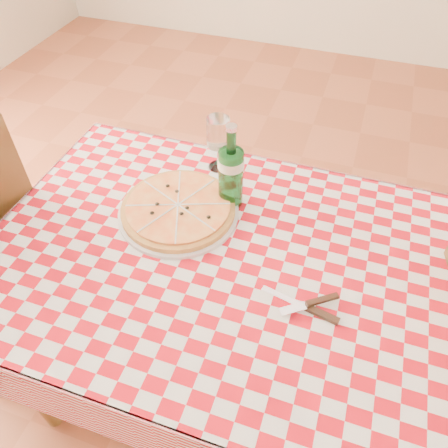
# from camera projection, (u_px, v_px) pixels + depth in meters

# --- Properties ---
(dining_table) EXTENTS (1.20, 0.80, 0.75)m
(dining_table) POSITION_uv_depth(u_px,v_px,m) (224.00, 279.00, 1.23)
(dining_table) COLOR brown
(dining_table) RESTS_ON ground
(tablecloth) EXTENTS (1.30, 0.90, 0.01)m
(tablecloth) POSITION_uv_depth(u_px,v_px,m) (224.00, 258.00, 1.16)
(tablecloth) COLOR #B50B17
(tablecloth) RESTS_ON dining_table
(pizza_plate) EXTENTS (0.45, 0.45, 0.05)m
(pizza_plate) POSITION_uv_depth(u_px,v_px,m) (178.00, 208.00, 1.26)
(pizza_plate) COLOR #D49246
(pizza_plate) RESTS_ON tablecloth
(water_bottle) EXTENTS (0.08, 0.08, 0.27)m
(water_bottle) POSITION_uv_depth(u_px,v_px,m) (231.00, 167.00, 1.21)
(water_bottle) COLOR #186025
(water_bottle) RESTS_ON tablecloth
(wine_glass) EXTENTS (0.09, 0.09, 0.18)m
(wine_glass) POSITION_uv_depth(u_px,v_px,m) (218.00, 144.00, 1.36)
(wine_glass) COLOR silver
(wine_glass) RESTS_ON tablecloth
(cutlery) EXTENTS (0.25, 0.23, 0.02)m
(cutlery) POSITION_uv_depth(u_px,v_px,m) (306.00, 305.00, 1.04)
(cutlery) COLOR silver
(cutlery) RESTS_ON tablecloth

